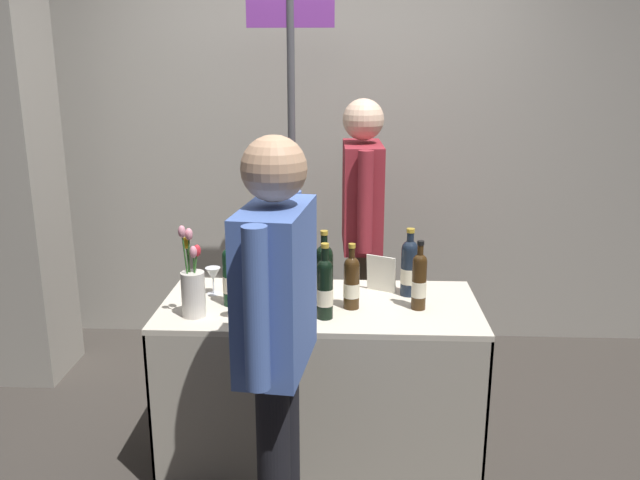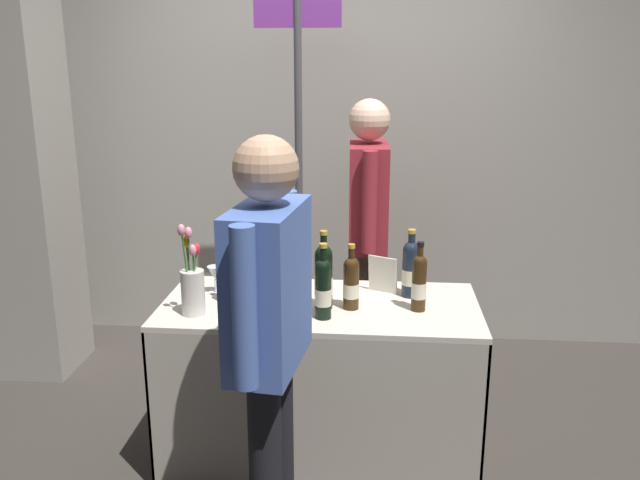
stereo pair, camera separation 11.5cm
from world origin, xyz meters
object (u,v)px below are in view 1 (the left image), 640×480
object	(u,v)px
wine_glass_mid	(213,275)
flower_vase	(193,288)
concrete_pillar	(3,131)
tasting_table	(320,354)
taster_foreground_right	(277,320)
booth_signpost	(292,156)
featured_wine_bottle	(325,287)
display_bottle_0	(324,276)
vendor_presenter	(362,216)
wine_glass_near_vendor	(235,298)

from	to	relation	value
wine_glass_mid	flower_vase	distance (m)	0.28
wine_glass_mid	flower_vase	bearing A→B (deg)	-96.12
concrete_pillar	tasting_table	size ratio (longest dim) A/B	2.03
flower_vase	taster_foreground_right	distance (m)	0.66
tasting_table	booth_signpost	size ratio (longest dim) A/B	0.65
featured_wine_bottle	wine_glass_mid	xyz separation A→B (m)	(-0.54, 0.27, -0.04)
display_bottle_0	wine_glass_mid	distance (m)	0.55
tasting_table	featured_wine_bottle	xyz separation A→B (m)	(0.03, -0.17, 0.39)
concrete_pillar	flower_vase	world-z (taller)	concrete_pillar
featured_wine_bottle	wine_glass_mid	bearing A→B (deg)	152.93
tasting_table	booth_signpost	distance (m)	1.25
flower_vase	taster_foreground_right	bearing A→B (deg)	-50.49
wine_glass_mid	vendor_presenter	size ratio (longest dim) A/B	0.08
concrete_pillar	booth_signpost	xyz separation A→B (m)	(1.61, 0.11, -0.15)
vendor_presenter	taster_foreground_right	size ratio (longest dim) A/B	1.02
concrete_pillar	vendor_presenter	xyz separation A→B (m)	(2.02, -0.01, -0.46)
tasting_table	display_bottle_0	distance (m)	0.41
concrete_pillar	wine_glass_mid	world-z (taller)	concrete_pillar
concrete_pillar	vendor_presenter	bearing A→B (deg)	-0.19
display_bottle_0	tasting_table	bearing A→B (deg)	110.25
wine_glass_near_vendor	concrete_pillar	bearing A→B (deg)	144.82
concrete_pillar	tasting_table	bearing A→B (deg)	-24.73
flower_vase	concrete_pillar	bearing A→B (deg)	141.64
concrete_pillar	tasting_table	world-z (taller)	concrete_pillar
featured_wine_bottle	wine_glass_mid	size ratio (longest dim) A/B	2.55
concrete_pillar	display_bottle_0	bearing A→B (deg)	-25.91
featured_wine_bottle	display_bottle_0	size ratio (longest dim) A/B	0.93
display_bottle_0	booth_signpost	distance (m)	1.10
booth_signpost	vendor_presenter	bearing A→B (deg)	-16.75
flower_vase	vendor_presenter	distance (m)	1.25
display_bottle_0	flower_vase	xyz separation A→B (m)	(-0.56, -0.12, -0.02)
wine_glass_near_vendor	flower_vase	distance (m)	0.19
concrete_pillar	display_bottle_0	xyz separation A→B (m)	(1.84, -0.89, -0.53)
wine_glass_mid	taster_foreground_right	world-z (taller)	taster_foreground_right
concrete_pillar	featured_wine_bottle	distance (m)	2.17
display_bottle_0	taster_foreground_right	bearing A→B (deg)	-102.77
booth_signpost	flower_vase	bearing A→B (deg)	-106.44
concrete_pillar	display_bottle_0	world-z (taller)	concrete_pillar
wine_glass_near_vendor	taster_foreground_right	world-z (taller)	taster_foreground_right
vendor_presenter	wine_glass_near_vendor	bearing A→B (deg)	-30.61
taster_foreground_right	booth_signpost	xyz separation A→B (m)	(-0.08, 1.63, 0.34)
wine_glass_near_vendor	booth_signpost	size ratio (longest dim) A/B	0.06
taster_foreground_right	featured_wine_bottle	bearing A→B (deg)	-9.70
concrete_pillar	wine_glass_mid	xyz separation A→B (m)	(1.31, -0.74, -0.58)
featured_wine_bottle	flower_vase	distance (m)	0.57
tasting_table	booth_signpost	xyz separation A→B (m)	(-0.21, 0.95, 0.79)
wine_glass_near_vendor	tasting_table	bearing A→B (deg)	28.74
display_bottle_0	vendor_presenter	world-z (taller)	vendor_presenter
vendor_presenter	booth_signpost	distance (m)	0.53
featured_wine_bottle	wine_glass_near_vendor	world-z (taller)	featured_wine_bottle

